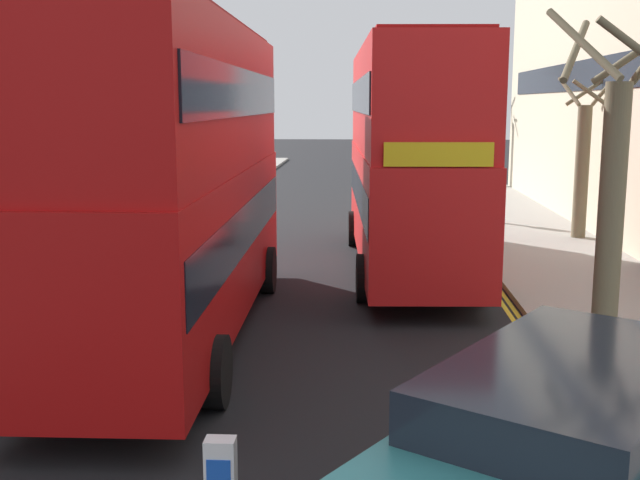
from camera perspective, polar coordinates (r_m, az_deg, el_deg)
name	(u,v)px	position (r m, az deg, el deg)	size (l,w,h in m)	color
sidewalk_right	(579,277)	(19.76, 18.54, -2.60)	(4.00, 80.00, 0.14)	#9E9991
sidewalk_left	(54,270)	(20.59, -19.00, -2.13)	(4.00, 80.00, 0.14)	#9E9991
kerb_line_outer	(506,299)	(17.41, 13.54, -4.24)	(0.10, 56.00, 0.01)	yellow
kerb_line_inner	(499,299)	(17.39, 13.02, -4.24)	(0.10, 56.00, 0.01)	yellow
double_decker_bus_away	(176,171)	(14.00, -10.56, 5.02)	(2.92, 10.84, 5.64)	#B20F0F
double_decker_bus_oncoming	(408,151)	(19.68, 6.51, 6.52)	(3.16, 10.91, 5.64)	red
pedestrian_far	(495,198)	(27.50, 12.74, 3.04)	(0.34, 0.22, 1.62)	#2D2D38
street_tree_near	(582,165)	(24.94, 18.72, 5.27)	(1.52, 1.47, 4.87)	#6B6047
street_tree_mid	(610,201)	(13.18, 20.56, 2.67)	(1.88, 2.10, 5.54)	#6B6047
street_tree_far	(435,123)	(42.14, 8.47, 8.49)	(1.52, 1.45, 6.51)	#6B6047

